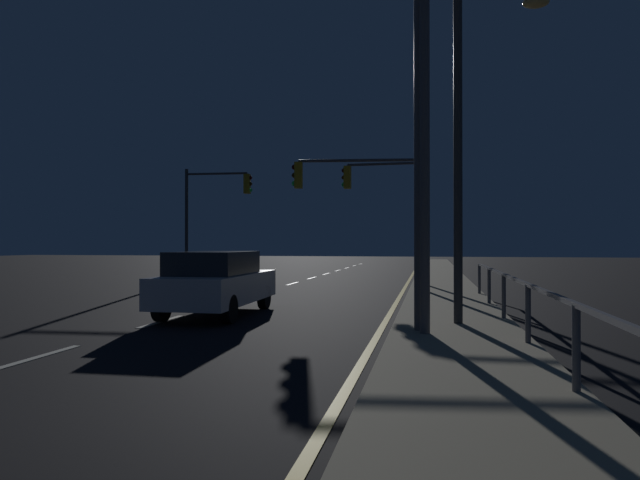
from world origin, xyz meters
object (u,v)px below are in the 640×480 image
car (216,282)px  street_lamp_median (417,93)px  street_lamp_mid_block (474,115)px  street_lamp_across_street (414,64)px  traffic_light_far_center (386,195)px  traffic_light_far_left (214,202)px  traffic_light_near_left (360,192)px

car → street_lamp_median: 6.71m
car → street_lamp_mid_block: bearing=-10.2°
street_lamp_median → street_lamp_across_street: (-0.06, 0.09, 0.56)m
traffic_light_far_center → street_lamp_across_street: (1.52, -12.55, 1.31)m
car → street_lamp_mid_block: (6.08, -1.09, 3.60)m
traffic_light_far_left → traffic_light_far_center: traffic_light_far_left is taller
car → traffic_light_far_center: 11.00m
street_lamp_median → street_lamp_across_street: size_ratio=0.88×
car → street_lamp_mid_block: size_ratio=0.63×
traffic_light_near_left → street_lamp_across_street: (2.20, -9.51, 1.44)m
traffic_light_far_center → traffic_light_near_left: bearing=-102.6°
traffic_light_near_left → traffic_light_far_center: size_ratio=0.94×
traffic_light_near_left → street_lamp_across_street: bearing=-77.0°
traffic_light_far_left → street_lamp_median: size_ratio=0.74×
street_lamp_mid_block → street_lamp_across_street: size_ratio=0.84×
traffic_light_far_left → traffic_light_far_center: bearing=-16.0°
street_lamp_across_street → street_lamp_mid_block: bearing=50.2°
traffic_light_near_left → traffic_light_far_left: (-7.90, 5.49, 0.16)m
traffic_light_far_center → street_lamp_mid_block: street_lamp_mid_block is taller
traffic_light_far_center → street_lamp_median: size_ratio=0.71×
car → traffic_light_far_center: (3.38, 10.04, 2.96)m
traffic_light_near_left → traffic_light_far_center: (0.68, 3.04, 0.13)m
traffic_light_far_left → street_lamp_across_street: (10.10, -15.00, 1.28)m
traffic_light_far_center → street_lamp_mid_block: (2.70, -11.13, 0.64)m
traffic_light_near_left → traffic_light_far_center: 3.12m
car → traffic_light_far_left: traffic_light_far_left is taller
traffic_light_far_center → street_lamp_across_street: bearing=-83.1°
traffic_light_far_center → street_lamp_median: (1.57, -12.64, 0.76)m
street_lamp_across_street → traffic_light_far_left: bearing=124.0°
street_lamp_across_street → street_lamp_median: bearing=-59.3°
traffic_light_far_left → street_lamp_across_street: street_lamp_across_street is taller
traffic_light_far_center → street_lamp_across_street: 12.70m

